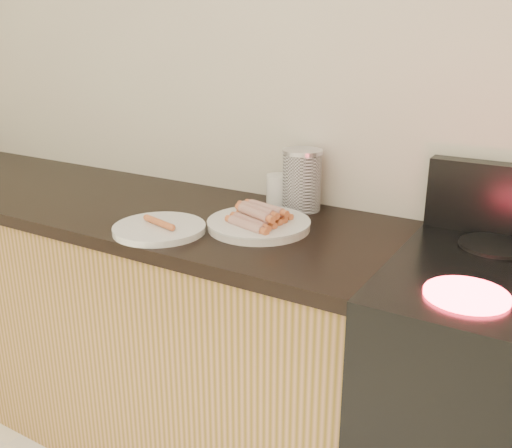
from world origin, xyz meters
The scene contains 11 objects.
wall_back centered at (0.00, 2.00, 1.30)m, with size 4.00×0.04×2.60m, color silver.
cabinet_base centered at (-0.70, 1.69, 0.43)m, with size 2.20×0.59×0.86m, color #AC774D.
counter_slab centered at (-0.70, 1.69, 0.88)m, with size 2.20×0.62×0.04m, color black.
burner_near_left centered at (0.61, 1.51, 0.92)m, with size 0.18×0.18×0.01m, color #FF1E2D.
burner_far_left centered at (0.61, 1.84, 0.92)m, with size 0.18×0.18×0.01m, color black.
main_plate centered at (-0.01, 1.68, 0.91)m, with size 0.30×0.30×0.02m, color white.
side_plate centered at (-0.24, 1.51, 0.91)m, with size 0.27×0.27×0.02m, color white.
hotdog_pile centered at (-0.01, 1.68, 0.94)m, with size 0.13×0.21×0.05m.
plain_sausages centered at (-0.24, 1.51, 0.93)m, with size 0.13×0.05×0.02m.
canister centered at (0.01, 1.92, 1.00)m, with size 0.13×0.13×0.20m.
mug centered at (-0.08, 1.92, 0.95)m, with size 0.08×0.08×0.10m, color white.
Camera 1 is at (0.79, 0.33, 1.46)m, focal length 40.00 mm.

